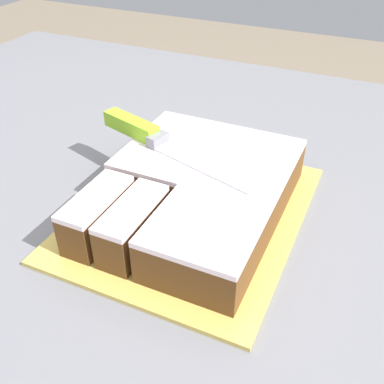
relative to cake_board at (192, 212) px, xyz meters
The scene contains 4 objects.
countertop 0.46m from the cake_board, 157.30° to the left, with size 1.40×1.10×0.90m.
cake_board is the anchor object (origin of this frame).
cake 0.03m from the cake_board, 52.30° to the left, with size 0.22×0.29×0.06m.
knife 0.13m from the cake_board, 150.93° to the left, with size 0.26×0.10×0.02m.
Camera 1 is at (0.24, -0.44, 1.27)m, focal length 42.00 mm.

